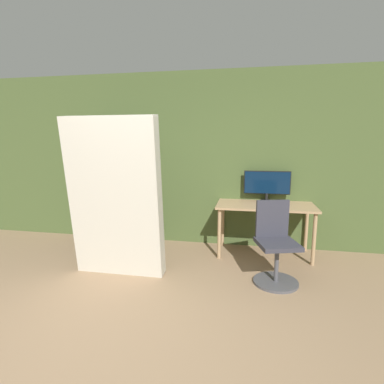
% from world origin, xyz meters
% --- Properties ---
extents(ground_plane, '(16.00, 16.00, 0.00)m').
position_xyz_m(ground_plane, '(0.00, 0.00, 0.00)').
color(ground_plane, '#937556').
extents(wall_back, '(8.00, 0.06, 2.70)m').
position_xyz_m(wall_back, '(0.00, 2.74, 1.35)').
color(wall_back, '#47592D').
rests_on(wall_back, ground).
extents(desk, '(1.38, 0.67, 0.75)m').
position_xyz_m(desk, '(1.27, 2.37, 0.66)').
color(desk, tan).
rests_on(desk, ground).
extents(monitor, '(0.68, 0.18, 0.46)m').
position_xyz_m(monitor, '(1.29, 2.60, 1.02)').
color(monitor, black).
rests_on(monitor, desk).
extents(office_chair, '(0.55, 0.55, 0.96)m').
position_xyz_m(office_chair, '(1.36, 1.51, 0.39)').
color(office_chair, '#4C4C51').
rests_on(office_chair, ground).
extents(bookshelf, '(0.79, 0.29, 1.91)m').
position_xyz_m(bookshelf, '(-1.21, 2.60, 0.95)').
color(bookshelf, '#2D2319').
rests_on(bookshelf, ground).
extents(mattress_near, '(1.12, 0.39, 1.94)m').
position_xyz_m(mattress_near, '(-0.53, 1.32, 0.97)').
color(mattress_near, beige).
rests_on(mattress_near, ground).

